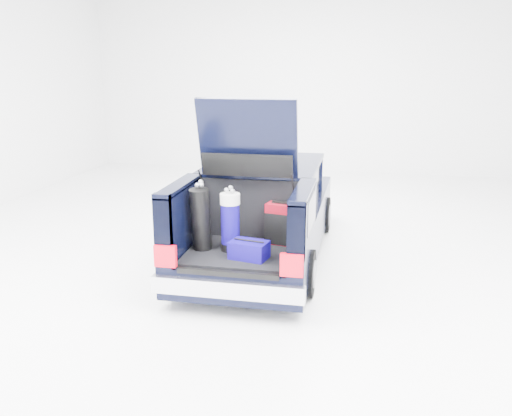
% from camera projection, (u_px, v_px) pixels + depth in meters
% --- Properties ---
extents(ground, '(14.00, 14.00, 0.00)m').
position_uv_depth(ground, '(262.00, 256.00, 8.36)').
color(ground, white).
rests_on(ground, ground).
extents(car, '(1.87, 4.65, 2.47)m').
position_uv_depth(car, '(264.00, 212.00, 8.29)').
color(car, black).
rests_on(car, ground).
extents(red_suitcase, '(0.38, 0.29, 0.57)m').
position_uv_depth(red_suitcase, '(280.00, 224.00, 7.02)').
color(red_suitcase, maroon).
rests_on(red_suitcase, car).
extents(black_golf_bag, '(0.32, 0.36, 0.88)m').
position_uv_depth(black_golf_bag, '(201.00, 219.00, 6.76)').
color(black_golf_bag, black).
rests_on(black_golf_bag, car).
extents(blue_golf_bag, '(0.26, 0.26, 0.83)m').
position_uv_depth(blue_golf_bag, '(230.00, 221.00, 6.74)').
color(blue_golf_bag, black).
rests_on(blue_golf_bag, car).
extents(blue_duffel, '(0.50, 0.38, 0.23)m').
position_uv_depth(blue_duffel, '(249.00, 250.00, 6.52)').
color(blue_duffel, '#0E0464').
rests_on(blue_duffel, car).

